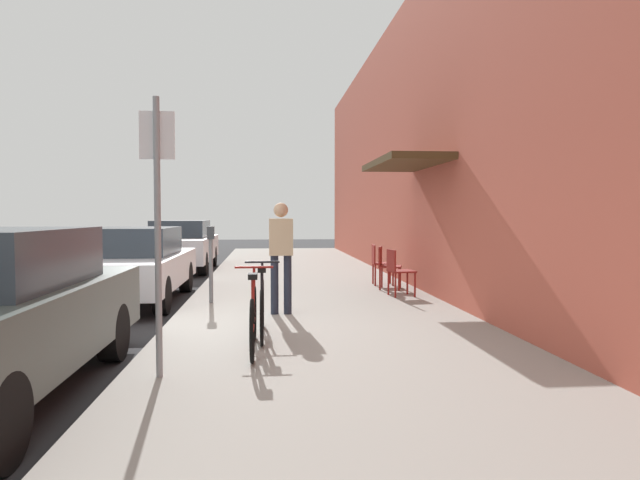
# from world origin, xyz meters

# --- Properties ---
(ground_plane) EXTENTS (60.00, 60.00, 0.00)m
(ground_plane) POSITION_xyz_m (0.00, 0.00, 0.00)
(ground_plane) COLOR #2D2D30
(sidewalk_slab) EXTENTS (4.50, 32.00, 0.12)m
(sidewalk_slab) POSITION_xyz_m (2.25, 2.00, 0.06)
(sidewalk_slab) COLOR #9E9B93
(sidewalk_slab) RESTS_ON ground_plane
(building_facade) EXTENTS (1.40, 32.00, 6.43)m
(building_facade) POSITION_xyz_m (4.65, 2.01, 3.21)
(building_facade) COLOR #BC5442
(building_facade) RESTS_ON ground_plane
(parked_car_1) EXTENTS (1.80, 4.40, 1.40)m
(parked_car_1) POSITION_xyz_m (-1.10, 3.38, 0.72)
(parked_car_1) COLOR silver
(parked_car_1) RESTS_ON ground_plane
(parked_car_2) EXTENTS (1.80, 4.40, 1.47)m
(parked_car_2) POSITION_xyz_m (-1.10, 9.28, 0.76)
(parked_car_2) COLOR silver
(parked_car_2) RESTS_ON ground_plane
(parking_meter) EXTENTS (0.12, 0.10, 1.32)m
(parking_meter) POSITION_xyz_m (0.45, 2.37, 0.89)
(parking_meter) COLOR slate
(parking_meter) RESTS_ON sidewalk_slab
(street_sign) EXTENTS (0.32, 0.06, 2.60)m
(street_sign) POSITION_xyz_m (0.40, -2.01, 1.64)
(street_sign) COLOR gray
(street_sign) RESTS_ON sidewalk_slab
(bicycle_0) EXTENTS (0.46, 1.71, 0.90)m
(bicycle_0) POSITION_xyz_m (1.35, -0.36, 0.48)
(bicycle_0) COLOR black
(bicycle_0) RESTS_ON sidewalk_slab
(bicycle_1) EXTENTS (0.46, 1.71, 0.90)m
(bicycle_1) POSITION_xyz_m (1.25, -1.08, 0.48)
(bicycle_1) COLOR black
(bicycle_1) RESTS_ON sidewalk_slab
(cafe_chair_0) EXTENTS (0.49, 0.49, 0.87)m
(cafe_chair_0) POSITION_xyz_m (3.83, 2.86, 0.62)
(cafe_chair_0) COLOR maroon
(cafe_chair_0) RESTS_ON sidewalk_slab
(cafe_chair_1) EXTENTS (0.55, 0.55, 0.87)m
(cafe_chair_1) POSITION_xyz_m (3.83, 3.86, 0.62)
(cafe_chair_1) COLOR maroon
(cafe_chair_1) RESTS_ON sidewalk_slab
(cafe_chair_2) EXTENTS (0.47, 0.47, 0.87)m
(cafe_chair_2) POSITION_xyz_m (3.83, 4.56, 0.62)
(cafe_chair_2) COLOR maroon
(cafe_chair_2) RESTS_ON sidewalk_slab
(pedestrian_standing) EXTENTS (0.36, 0.22, 1.70)m
(pedestrian_standing) POSITION_xyz_m (1.62, 1.19, 1.12)
(pedestrian_standing) COLOR #232838
(pedestrian_standing) RESTS_ON sidewalk_slab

